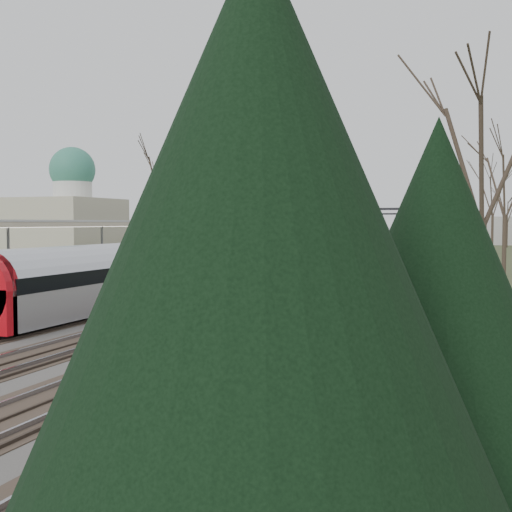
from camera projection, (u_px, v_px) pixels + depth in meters
The scene contains 11 objects.
track_bed at pixel (353, 262), 63.00m from camera, with size 24.00×160.00×0.22m.
platform at pixel (187, 267), 49.88m from camera, with size 3.50×69.00×1.00m, color #9E9B93.
canopy at pixel (158, 223), 45.48m from camera, with size 4.10×50.00×3.11m.
dome_building at pixel (56, 225), 54.62m from camera, with size 10.00×8.00×10.30m.
signal_gantry at pixel (397, 216), 90.78m from camera, with size 21.00×0.59×6.08m.
evergreen_clump at pixel (327, 295), 6.20m from camera, with size 5.90×7.10×6.50m.
tree_west_far at pixel (162, 181), 62.09m from camera, with size 5.50×5.50×11.33m.
tree_east_near at pixel (483, 143), 20.79m from camera, with size 4.50×4.50×9.27m.
tree_east_far at pixel (506, 176), 45.65m from camera, with size 5.00×5.00×10.30m.
train_near at pixel (323, 248), 62.97m from camera, with size 2.62×90.21×3.05m.
train_far at pixel (439, 237), 106.40m from camera, with size 2.62×60.21×3.05m.
Camera 1 is at (13.44, -7.22, 3.98)m, focal length 45.00 mm.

